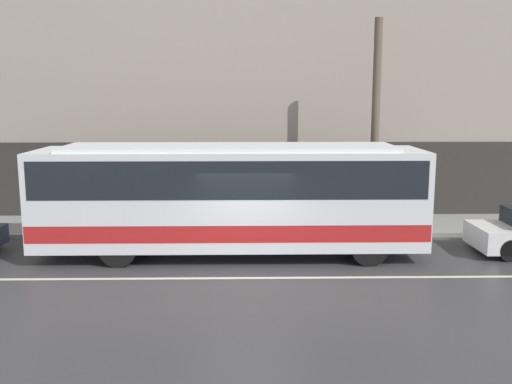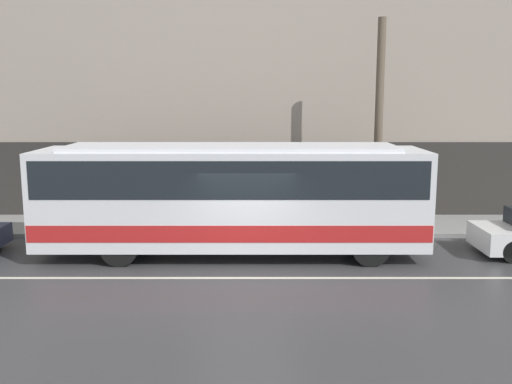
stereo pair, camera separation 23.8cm
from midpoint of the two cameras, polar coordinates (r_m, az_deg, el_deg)
The scene contains 6 objects.
ground_plane at distance 14.25m, azimuth -1.51°, elevation -8.61°, with size 60.00×60.00×0.00m, color #38383A.
sidewalk at distance 19.52m, azimuth -1.38°, elevation -3.36°, with size 60.00×2.98×0.14m.
building_facade at distance 20.75m, azimuth -1.43°, elevation 15.07°, with size 60.00×0.35×13.27m.
lane_stripe at distance 14.25m, azimuth -1.51°, elevation -8.59°, with size 54.00×0.14×0.01m.
transit_bus at distance 15.89m, azimuth -3.06°, elevation -0.18°, with size 10.65×2.50×3.11m.
utility_pole_near at distance 18.74m, azimuth 11.47°, elevation 6.50°, with size 0.26×0.26×6.72m.
Camera 1 is at (0.00, -13.53, 4.46)m, focal length 40.00 mm.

